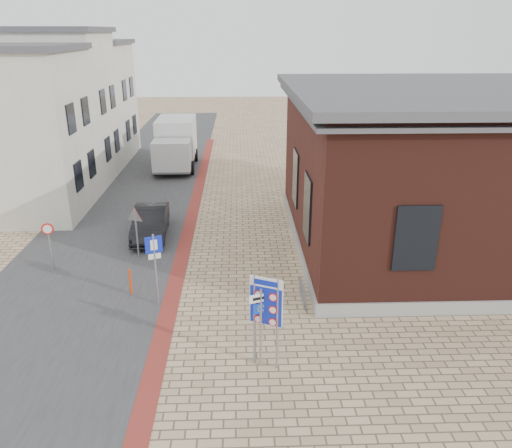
{
  "coord_description": "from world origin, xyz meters",
  "views": [
    {
      "loc": [
        0.46,
        -13.27,
        8.91
      ],
      "look_at": [
        1.06,
        3.94,
        2.2
      ],
      "focal_mm": 35.0,
      "sensor_mm": 36.0,
      "label": 1
    }
  ],
  "objects_px": {
    "box_truck": "(176,143)",
    "bollard": "(130,282)",
    "sedan": "(150,222)",
    "parking_sign": "(155,257)",
    "essen_sign": "(261,316)",
    "border_sign": "(266,304)"
  },
  "relations": [
    {
      "from": "essen_sign",
      "to": "bollard",
      "type": "distance_m",
      "value": 6.33
    },
    {
      "from": "parking_sign",
      "to": "bollard",
      "type": "height_order",
      "value": "parking_sign"
    },
    {
      "from": "parking_sign",
      "to": "bollard",
      "type": "distance_m",
      "value": 1.89
    },
    {
      "from": "sedan",
      "to": "bollard",
      "type": "relative_size",
      "value": 4.22
    },
    {
      "from": "box_truck",
      "to": "essen_sign",
      "type": "xyz_separation_m",
      "value": [
        4.88,
        -22.25,
        -0.05
      ]
    },
    {
      "from": "box_truck",
      "to": "border_sign",
      "type": "relative_size",
      "value": 2.24
    },
    {
      "from": "sedan",
      "to": "bollard",
      "type": "height_order",
      "value": "sedan"
    },
    {
      "from": "bollard",
      "to": "sedan",
      "type": "bearing_deg",
      "value": 91.59
    },
    {
      "from": "border_sign",
      "to": "essen_sign",
      "type": "bearing_deg",
      "value": -155.88
    },
    {
      "from": "box_truck",
      "to": "bollard",
      "type": "xyz_separation_m",
      "value": [
        0.38,
        -17.95,
        -1.19
      ]
    },
    {
      "from": "essen_sign",
      "to": "bollard",
      "type": "relative_size",
      "value": 2.52
    },
    {
      "from": "box_truck",
      "to": "border_sign",
      "type": "height_order",
      "value": "box_truck"
    },
    {
      "from": "sedan",
      "to": "border_sign",
      "type": "relative_size",
      "value": 1.48
    },
    {
      "from": "essen_sign",
      "to": "border_sign",
      "type": "bearing_deg",
      "value": -19.27
    },
    {
      "from": "sedan",
      "to": "essen_sign",
      "type": "xyz_separation_m",
      "value": [
        4.65,
        -9.77,
        0.95
      ]
    },
    {
      "from": "sedan",
      "to": "essen_sign",
      "type": "relative_size",
      "value": 1.68
    },
    {
      "from": "box_truck",
      "to": "essen_sign",
      "type": "relative_size",
      "value": 2.54
    },
    {
      "from": "sedan",
      "to": "box_truck",
      "type": "relative_size",
      "value": 0.66
    },
    {
      "from": "sedan",
      "to": "parking_sign",
      "type": "distance_m",
      "value": 6.49
    },
    {
      "from": "box_truck",
      "to": "parking_sign",
      "type": "xyz_separation_m",
      "value": [
        1.47,
        -18.75,
        0.13
      ]
    },
    {
      "from": "box_truck",
      "to": "bollard",
      "type": "bearing_deg",
      "value": -89.41
    },
    {
      "from": "border_sign",
      "to": "bollard",
      "type": "distance_m",
      "value": 6.51
    }
  ]
}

